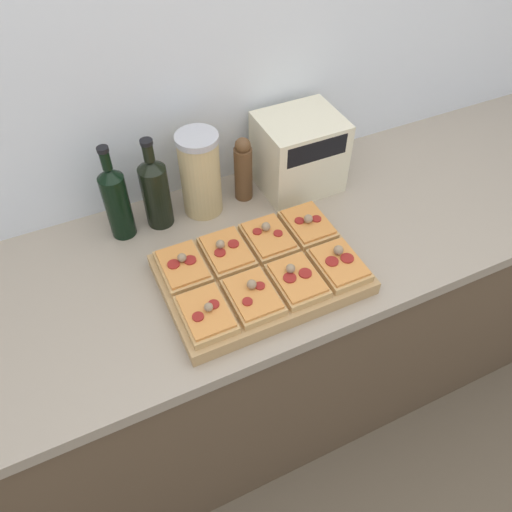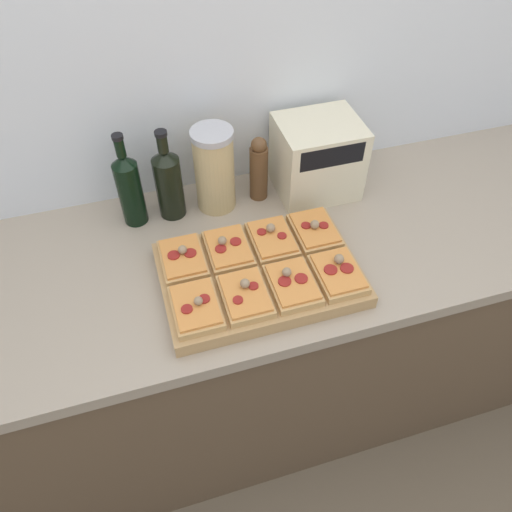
% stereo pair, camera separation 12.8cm
% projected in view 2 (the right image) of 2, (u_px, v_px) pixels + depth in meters
% --- Properties ---
extents(ground_plane, '(12.00, 12.00, 0.00)m').
position_uv_depth(ground_plane, '(282.00, 477.00, 1.83)').
color(ground_plane, brown).
extents(wall_back, '(6.00, 0.06, 2.50)m').
position_uv_depth(wall_back, '(220.00, 68.00, 1.35)').
color(wall_back, silver).
rests_on(wall_back, ground_plane).
extents(kitchen_counter, '(2.63, 0.67, 0.90)m').
position_uv_depth(kitchen_counter, '(257.00, 338.00, 1.71)').
color(kitchen_counter, brown).
rests_on(kitchen_counter, ground_plane).
extents(cutting_board, '(0.50, 0.34, 0.04)m').
position_uv_depth(cutting_board, '(259.00, 275.00, 1.29)').
color(cutting_board, tan).
rests_on(cutting_board, kitchen_counter).
extents(pizza_slice_back_left, '(0.11, 0.15, 0.05)m').
position_uv_depth(pizza_slice_back_left, '(183.00, 258.00, 1.28)').
color(pizza_slice_back_left, tan).
rests_on(pizza_slice_back_left, cutting_board).
extents(pizza_slice_back_midleft, '(0.11, 0.15, 0.05)m').
position_uv_depth(pizza_slice_back_midleft, '(228.00, 249.00, 1.30)').
color(pizza_slice_back_midleft, tan).
rests_on(pizza_slice_back_midleft, cutting_board).
extents(pizza_slice_back_midright, '(0.11, 0.15, 0.05)m').
position_uv_depth(pizza_slice_back_midright, '(272.00, 239.00, 1.33)').
color(pizza_slice_back_midright, tan).
rests_on(pizza_slice_back_midright, cutting_board).
extents(pizza_slice_back_right, '(0.11, 0.15, 0.05)m').
position_uv_depth(pizza_slice_back_right, '(315.00, 230.00, 1.35)').
color(pizza_slice_back_right, tan).
rests_on(pizza_slice_back_right, cutting_board).
extents(pizza_slice_front_left, '(0.11, 0.15, 0.05)m').
position_uv_depth(pizza_slice_front_left, '(196.00, 307.00, 1.17)').
color(pizza_slice_front_left, tan).
rests_on(pizza_slice_front_left, cutting_board).
extents(pizza_slice_front_midleft, '(0.11, 0.15, 0.05)m').
position_uv_depth(pizza_slice_front_midleft, '(245.00, 295.00, 1.20)').
color(pizza_slice_front_midleft, tan).
rests_on(pizza_slice_front_midleft, cutting_board).
extents(pizza_slice_front_midright, '(0.11, 0.15, 0.05)m').
position_uv_depth(pizza_slice_front_midright, '(292.00, 284.00, 1.22)').
color(pizza_slice_front_midright, tan).
rests_on(pizza_slice_front_midright, cutting_board).
extents(pizza_slice_front_right, '(0.11, 0.15, 0.05)m').
position_uv_depth(pizza_slice_front_right, '(338.00, 273.00, 1.25)').
color(pizza_slice_front_right, tan).
rests_on(pizza_slice_front_right, cutting_board).
extents(olive_oil_bottle, '(0.07, 0.07, 0.29)m').
position_uv_depth(olive_oil_bottle, '(129.00, 188.00, 1.37)').
color(olive_oil_bottle, black).
rests_on(olive_oil_bottle, kitchen_counter).
extents(wine_bottle, '(0.08, 0.08, 0.28)m').
position_uv_depth(wine_bottle, '(169.00, 182.00, 1.40)').
color(wine_bottle, black).
rests_on(wine_bottle, kitchen_counter).
extents(grain_jar_tall, '(0.12, 0.12, 0.25)m').
position_uv_depth(grain_jar_tall, '(214.00, 170.00, 1.41)').
color(grain_jar_tall, tan).
rests_on(grain_jar_tall, kitchen_counter).
extents(pepper_mill, '(0.05, 0.05, 0.21)m').
position_uv_depth(pepper_mill, '(259.00, 169.00, 1.46)').
color(pepper_mill, brown).
rests_on(pepper_mill, kitchen_counter).
extents(toaster_oven, '(0.26, 0.20, 0.23)m').
position_uv_depth(toaster_oven, '(317.00, 157.00, 1.47)').
color(toaster_oven, beige).
rests_on(toaster_oven, kitchen_counter).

